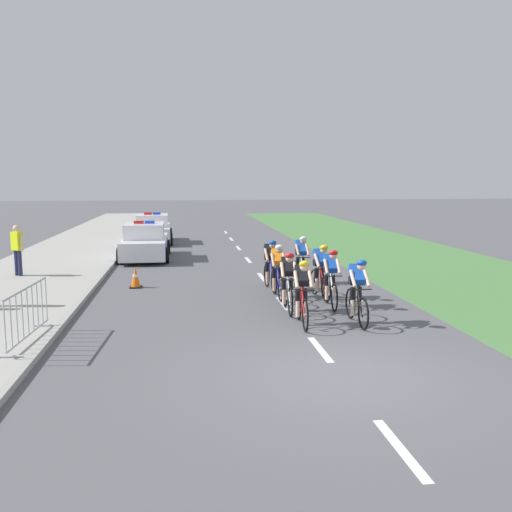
% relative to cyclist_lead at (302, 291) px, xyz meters
% --- Properties ---
extents(ground_plane, '(160.00, 160.00, 0.00)m').
position_rel_cyclist_lead_xyz_m(ground_plane, '(-0.02, -3.17, -0.79)').
color(ground_plane, '#56565B').
extents(sidewalk_slab, '(4.58, 60.00, 0.12)m').
position_rel_cyclist_lead_xyz_m(sidewalk_slab, '(-7.55, 10.83, -0.73)').
color(sidewalk_slab, '#A3A099').
rests_on(sidewalk_slab, ground).
extents(kerb_edge, '(0.16, 60.00, 0.13)m').
position_rel_cyclist_lead_xyz_m(kerb_edge, '(-5.34, 10.83, -0.72)').
color(kerb_edge, '#9E9E99').
rests_on(kerb_edge, ground).
extents(grass_verge, '(7.00, 60.00, 0.01)m').
position_rel_cyclist_lead_xyz_m(grass_verge, '(6.86, 10.83, -0.78)').
color(grass_verge, '#4C7F42').
rests_on(grass_verge, ground).
extents(lane_markings_centre, '(0.14, 29.60, 0.01)m').
position_rel_cyclist_lead_xyz_m(lane_markings_centre, '(-0.02, 8.24, -0.78)').
color(lane_markings_centre, white).
rests_on(lane_markings_centre, ground).
extents(cyclist_lead, '(0.43, 1.72, 1.56)m').
position_rel_cyclist_lead_xyz_m(cyclist_lead, '(0.00, 0.00, 0.00)').
color(cyclist_lead, black).
rests_on(cyclist_lead, ground).
extents(cyclist_second, '(0.42, 1.72, 1.56)m').
position_rel_cyclist_lead_xyz_m(cyclist_second, '(1.27, -0.04, 0.00)').
color(cyclist_second, black).
rests_on(cyclist_second, ground).
extents(cyclist_third, '(0.43, 1.72, 1.56)m').
position_rel_cyclist_lead_xyz_m(cyclist_third, '(-0.07, 1.31, 0.00)').
color(cyclist_third, black).
rests_on(cyclist_third, ground).
extents(cyclist_fourth, '(0.43, 1.72, 1.56)m').
position_rel_cyclist_lead_xyz_m(cyclist_fourth, '(1.12, 1.67, 0.00)').
color(cyclist_fourth, black).
rests_on(cyclist_fourth, ground).
extents(cyclist_fifth, '(0.42, 1.72, 1.56)m').
position_rel_cyclist_lead_xyz_m(cyclist_fifth, '(-0.05, 2.97, 0.00)').
color(cyclist_fifth, black).
rests_on(cyclist_fifth, ground).
extents(cyclist_sixth, '(0.44, 1.72, 1.56)m').
position_rel_cyclist_lead_xyz_m(cyclist_sixth, '(1.12, 2.75, 0.00)').
color(cyclist_sixth, black).
rests_on(cyclist_sixth, ground).
extents(cyclist_seventh, '(0.43, 1.72, 1.56)m').
position_rel_cyclist_lead_xyz_m(cyclist_seventh, '(-0.07, 4.06, 0.00)').
color(cyclist_seventh, black).
rests_on(cyclist_seventh, ground).
extents(cyclist_eighth, '(0.42, 1.72, 1.56)m').
position_rel_cyclist_lead_xyz_m(cyclist_eighth, '(1.06, 4.99, 0.00)').
color(cyclist_eighth, black).
rests_on(cyclist_eighth, ground).
extents(police_car_nearest, '(2.02, 4.41, 1.59)m').
position_rel_cyclist_lead_xyz_m(police_car_nearest, '(-4.21, 11.17, -0.11)').
color(police_car_nearest, white).
rests_on(police_car_nearest, ground).
extents(police_car_second, '(2.10, 4.45, 1.59)m').
position_rel_cyclist_lead_xyz_m(police_car_second, '(-4.21, 17.07, -0.11)').
color(police_car_second, white).
rests_on(police_car_second, ground).
extents(crowd_barrier_front, '(0.64, 2.32, 1.07)m').
position_rel_cyclist_lead_xyz_m(crowd_barrier_front, '(-5.66, -0.82, -0.14)').
color(crowd_barrier_front, '#B7BABF').
rests_on(crowd_barrier_front, sidewalk_slab).
extents(traffic_cone_near, '(0.36, 0.36, 0.64)m').
position_rel_cyclist_lead_xyz_m(traffic_cone_near, '(-4.09, 4.95, -0.48)').
color(traffic_cone_near, black).
rests_on(traffic_cone_near, ground).
extents(spectator_closest, '(0.46, 0.40, 1.68)m').
position_rel_cyclist_lead_xyz_m(spectator_closest, '(-8.04, 6.93, 0.30)').
color(spectator_closest, '#23284C').
rests_on(spectator_closest, sidewalk_slab).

